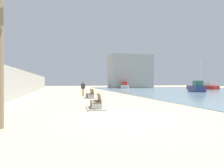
{
  "coord_description": "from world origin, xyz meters",
  "views": [
    {
      "loc": [
        -2.85,
        -9.13,
        1.72
      ],
      "look_at": [
        2.12,
        10.23,
        1.51
      ],
      "focal_mm": 32.34,
      "sensor_mm": 36.0,
      "label": 1
    }
  ],
  "objects_px": {
    "bench_far": "(90,96)",
    "boat_far_left": "(203,86)",
    "bench_near": "(96,105)",
    "person_walking": "(83,88)",
    "boat_distant": "(197,88)",
    "boat_far_right": "(125,86)"
  },
  "relations": [
    {
      "from": "bench_far",
      "to": "boat_far_left",
      "type": "relative_size",
      "value": 0.29
    },
    {
      "from": "bench_near",
      "to": "boat_far_left",
      "type": "height_order",
      "value": "boat_far_left"
    },
    {
      "from": "person_walking",
      "to": "boat_far_left",
      "type": "relative_size",
      "value": 0.23
    },
    {
      "from": "person_walking",
      "to": "boat_far_left",
      "type": "height_order",
      "value": "boat_far_left"
    },
    {
      "from": "boat_distant",
      "to": "bench_far",
      "type": "bearing_deg",
      "value": -156.14
    },
    {
      "from": "bench_near",
      "to": "person_walking",
      "type": "bearing_deg",
      "value": 87.65
    },
    {
      "from": "bench_near",
      "to": "boat_distant",
      "type": "height_order",
      "value": "boat_distant"
    },
    {
      "from": "person_walking",
      "to": "boat_far_right",
      "type": "bearing_deg",
      "value": 62.02
    },
    {
      "from": "bench_far",
      "to": "boat_distant",
      "type": "relative_size",
      "value": 0.49
    },
    {
      "from": "bench_far",
      "to": "person_walking",
      "type": "bearing_deg",
      "value": 95.47
    },
    {
      "from": "bench_near",
      "to": "boat_distant",
      "type": "distance_m",
      "value": 26.7
    },
    {
      "from": "bench_near",
      "to": "bench_far",
      "type": "xyz_separation_m",
      "value": [
        0.84,
        8.46,
        0.0
      ]
    },
    {
      "from": "bench_near",
      "to": "bench_far",
      "type": "height_order",
      "value": "same"
    },
    {
      "from": "bench_near",
      "to": "bench_far",
      "type": "relative_size",
      "value": 1.01
    },
    {
      "from": "bench_far",
      "to": "person_walking",
      "type": "xyz_separation_m",
      "value": [
        -0.34,
        3.58,
        0.78
      ]
    },
    {
      "from": "bench_near",
      "to": "boat_far_right",
      "type": "bearing_deg",
      "value": 69.28
    },
    {
      "from": "bench_far",
      "to": "boat_far_right",
      "type": "distance_m",
      "value": 33.12
    },
    {
      "from": "boat_distant",
      "to": "person_walking",
      "type": "bearing_deg",
      "value": -165.66
    },
    {
      "from": "bench_far",
      "to": "boat_far_left",
      "type": "xyz_separation_m",
      "value": [
        28.95,
        18.68,
        0.45
      ]
    },
    {
      "from": "bench_near",
      "to": "person_walking",
      "type": "relative_size",
      "value": 1.25
    },
    {
      "from": "boat_distant",
      "to": "boat_far_left",
      "type": "relative_size",
      "value": 0.59
    },
    {
      "from": "bench_far",
      "to": "boat_far_left",
      "type": "bearing_deg",
      "value": 32.84
    }
  ]
}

